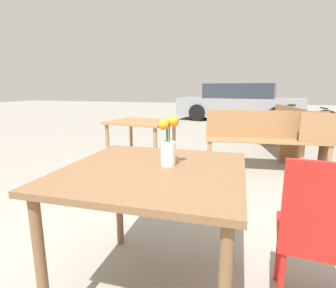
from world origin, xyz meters
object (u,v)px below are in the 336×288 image
(cafe_chair, at_px, (324,233))
(bench_middle, at_px, (265,138))
(table_front, at_px, (153,186))
(parked_car, at_px, (239,103))
(flower_vase, at_px, (168,146))
(bicycle, at_px, (299,125))
(table_back, at_px, (142,128))
(bench_far, at_px, (282,128))

(cafe_chair, xyz_separation_m, bench_middle, (-0.11, 2.63, -0.03))
(table_front, distance_m, parked_car, 8.77)
(flower_vase, distance_m, cafe_chair, 0.85)
(bicycle, xyz_separation_m, parked_car, (-1.41, 3.65, 0.26))
(bench_middle, bearing_deg, table_back, -165.73)
(bench_far, height_order, parked_car, parked_car)
(cafe_chair, distance_m, parked_car, 8.75)
(cafe_chair, height_order, table_back, cafe_chair)
(table_front, bearing_deg, bench_far, 74.48)
(table_front, relative_size, bench_far, 0.62)
(table_back, height_order, bicycle, bicycle)
(flower_vase, bearing_deg, bench_far, 75.05)
(cafe_chair, xyz_separation_m, parked_car, (-0.69, 8.72, 0.14))
(cafe_chair, bearing_deg, flower_vase, 178.22)
(bicycle, bearing_deg, table_back, -131.55)
(flower_vase, bearing_deg, cafe_chair, -1.78)
(table_front, bearing_deg, bench_middle, 74.98)
(bench_middle, xyz_separation_m, bicycle, (0.84, 2.44, -0.10))
(flower_vase, distance_m, bicycle, 5.29)
(bench_far, xyz_separation_m, table_back, (-2.06, -1.60, 0.14))
(flower_vase, xyz_separation_m, table_back, (-1.06, 2.17, -0.26))
(flower_vase, xyz_separation_m, bench_middle, (0.66, 2.60, -0.39))
(bench_middle, relative_size, bench_far, 1.11)
(table_front, height_order, bench_middle, bench_middle)
(table_back, relative_size, parked_car, 0.21)
(bicycle, bearing_deg, parked_car, 111.17)
(cafe_chair, xyz_separation_m, bicycle, (0.72, 5.07, -0.12))
(bench_middle, height_order, table_back, bench_middle)
(flower_vase, bearing_deg, table_back, 116.01)
(bicycle, distance_m, parked_car, 3.92)
(bench_middle, distance_m, bench_far, 1.21)
(flower_vase, relative_size, bench_middle, 0.16)
(cafe_chair, relative_size, parked_car, 0.19)
(cafe_chair, relative_size, bench_far, 0.56)
(table_front, height_order, cafe_chair, cafe_chair)
(table_back, distance_m, parked_car, 6.63)
(flower_vase, relative_size, parked_car, 0.06)
(table_back, xyz_separation_m, bicycle, (2.55, 2.88, -0.23))
(table_front, distance_m, table_back, 2.45)
(table_front, distance_m, bench_far, 3.99)
(bench_far, height_order, table_back, bench_far)
(bicycle, bearing_deg, bench_far, -110.91)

